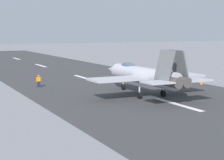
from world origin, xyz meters
TOP-DOWN VIEW (x-y plane):
  - ground_plane at (0.00, 0.00)m, footprint 400.00×400.00m
  - runway_strip at (-0.02, 0.00)m, footprint 240.00×26.00m
  - fighter_jet at (5.99, 0.25)m, footprint 17.52×14.17m
  - crew_person at (18.09, 9.53)m, footprint 0.30×0.70m
  - marker_cone_mid at (10.68, -12.13)m, footprint 0.44×0.44m
  - marker_cone_far at (25.15, -12.13)m, footprint 0.44×0.44m

SIDE VIEW (x-z plane):
  - ground_plane at x=0.00m, z-range 0.00..0.00m
  - runway_strip at x=-0.02m, z-range 0.00..0.02m
  - marker_cone_mid at x=10.68m, z-range 0.00..0.55m
  - marker_cone_far at x=25.15m, z-range 0.00..0.55m
  - crew_person at x=18.09m, z-range 0.00..1.69m
  - fighter_jet at x=5.99m, z-range -0.38..5.27m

